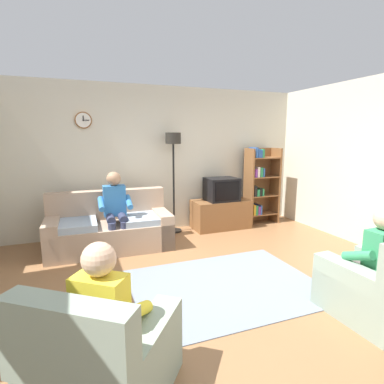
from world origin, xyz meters
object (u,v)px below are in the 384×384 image
object	(u,v)px
bookshelf	(259,185)
couch	(110,229)
person_in_right_armchair	(373,256)
armchair_near_window	(104,361)
floor_lamp	(173,155)
armchair_near_bookshelf	(378,290)
person_in_left_armchair	(109,311)
tv_stand	(221,214)
tv	(222,189)
person_on_couch	(115,207)

from	to	relation	value
bookshelf	couch	bearing A→B (deg)	-171.58
bookshelf	person_in_right_armchair	bearing A→B (deg)	-104.09
couch	bookshelf	bearing A→B (deg)	8.42
bookshelf	armchair_near_window	xyz separation A→B (m)	(-3.43, -3.43, -0.52)
floor_lamp	person_in_right_armchair	bearing A→B (deg)	-73.01
couch	bookshelf	xyz separation A→B (m)	(3.07, 0.46, 0.49)
armchair_near_bookshelf	person_in_left_armchair	distance (m)	2.57
bookshelf	tv_stand	bearing A→B (deg)	-175.50
couch	armchair_near_bookshelf	bearing A→B (deg)	-52.50
person_in_left_armchair	tv	bearing A→B (deg)	52.87
person_on_couch	bookshelf	bearing A→B (deg)	10.73
armchair_near_bookshelf	floor_lamp	bearing A→B (deg)	106.61
person_on_couch	person_in_left_armchair	world-z (taller)	person_on_couch
bookshelf	floor_lamp	bearing A→B (deg)	179.15
person_in_left_armchair	floor_lamp	bearing A→B (deg)	65.57
person_in_right_armchair	couch	bearing A→B (deg)	128.33
tv	floor_lamp	size ratio (longest dim) A/B	0.32
floor_lamp	person_on_couch	xyz separation A→B (m)	(-1.14, -0.59, -0.75)
tv_stand	person_on_couch	distance (m)	2.17
tv_stand	person_in_right_armchair	world-z (taller)	person_in_right_armchair
armchair_near_window	armchair_near_bookshelf	xyz separation A→B (m)	(2.61, 0.04, 0.00)
bookshelf	person_in_left_armchair	xyz separation A→B (m)	(-3.38, -3.36, -0.20)
bookshelf	person_on_couch	bearing A→B (deg)	-169.27
tv_stand	armchair_near_bookshelf	distance (m)	3.32
armchair_near_bookshelf	person_in_left_armchair	bearing A→B (deg)	179.35
tv_stand	armchair_near_window	size ratio (longest dim) A/B	0.93
tv	person_in_left_armchair	bearing A→B (deg)	-127.13
floor_lamp	person_in_right_armchair	xyz separation A→B (m)	(1.02, -3.32, -0.85)
armchair_near_window	person_on_couch	world-z (taller)	person_on_couch
bookshelf	person_on_couch	size ratio (longest dim) A/B	1.27
person_on_couch	armchair_near_window	bearing A→B (deg)	-98.93
floor_lamp	armchair_near_bookshelf	xyz separation A→B (m)	(1.02, -3.41, -1.16)
bookshelf	armchair_near_bookshelf	xyz separation A→B (m)	(-0.83, -3.39, -0.52)
tv	person_in_left_armchair	xyz separation A→B (m)	(-2.47, -3.26, -0.17)
tv	armchair_near_bookshelf	distance (m)	3.33
bookshelf	person_in_left_armchair	bearing A→B (deg)	-135.20
person_on_couch	person_in_left_armchair	bearing A→B (deg)	-98.07
person_on_couch	person_in_right_armchair	size ratio (longest dim) A/B	1.11
armchair_near_bookshelf	person_on_couch	size ratio (longest dim) A/B	0.73
tv	person_in_left_armchair	size ratio (longest dim) A/B	0.54
person_in_left_armchair	person_in_right_armchair	bearing A→B (deg)	1.36
tv_stand	tv	size ratio (longest dim) A/B	1.83
tv_stand	person_on_couch	xyz separation A→B (m)	(-2.07, -0.49, 0.42)
person_in_right_armchair	bookshelf	bearing A→B (deg)	75.91
tv_stand	person_on_couch	world-z (taller)	person_on_couch
couch	person_in_left_armchair	world-z (taller)	person_in_left_armchair
armchair_near_window	person_on_couch	xyz separation A→B (m)	(0.45, 2.86, 0.41)
couch	tv	bearing A→B (deg)	9.43
bookshelf	armchair_near_bookshelf	bearing A→B (deg)	-103.70
floor_lamp	armchair_near_window	bearing A→B (deg)	-114.72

